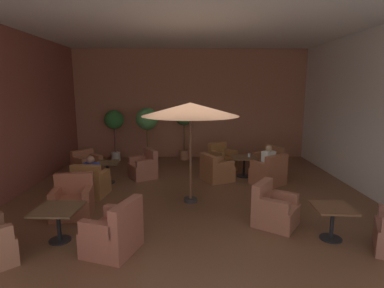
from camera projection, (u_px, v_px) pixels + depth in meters
ground_plane at (192, 201)px, 7.49m from camera, size 9.05×9.78×0.02m
wall_back_brick at (190, 104)px, 11.88m from camera, size 9.05×0.08×4.18m
wall_right_plain at (383, 115)px, 7.18m from camera, size 0.08×9.78×4.18m
ceiling_slab at (192, 19)px, 6.73m from camera, size 9.05×9.78×0.06m
cafe_table_front_left at (244, 162)px, 9.46m from camera, size 0.77×0.77×0.62m
armchair_front_left_north at (269, 173)px, 8.69m from camera, size 1.08×1.06×0.89m
armchair_front_left_east at (268, 163)px, 9.98m from camera, size 1.00×1.00×0.85m
armchair_front_left_south at (222, 160)px, 10.28m from camera, size 1.01×1.02×0.90m
armchair_front_left_west at (216, 170)px, 9.06m from camera, size 1.04×1.05×0.81m
cafe_table_front_right at (58, 215)px, 5.43m from camera, size 0.80×0.80×0.62m
armchair_front_right_north at (114, 233)px, 5.10m from camera, size 0.99×1.02×0.90m
armchair_front_right_east at (73, 201)px, 6.57m from camera, size 0.90×0.83×0.88m
cafe_table_mid_center at (333, 215)px, 5.50m from camera, size 0.71×0.71×0.62m
armchair_mid_center_east at (274, 210)px, 6.11m from camera, size 1.05×1.04×0.86m
cafe_table_rear_right at (108, 168)px, 8.82m from camera, size 0.66×0.66×0.62m
armchair_rear_right_north at (144, 167)px, 9.39m from camera, size 1.00×1.02×0.86m
armchair_rear_right_east at (87, 166)px, 9.53m from camera, size 1.00×1.01×0.80m
armchair_rear_right_south at (91, 184)px, 7.75m from camera, size 0.82×0.85×0.87m
patio_umbrella_tall_red at (190, 110)px, 7.04m from camera, size 2.25×2.25×2.38m
potted_tree_left_corner at (147, 123)px, 10.60m from camera, size 0.77×0.77×2.05m
potted_tree_mid_left at (184, 121)px, 11.54m from camera, size 0.72×0.72×2.04m
potted_tree_mid_right at (114, 123)px, 11.33m from camera, size 0.71×0.71×1.91m
patron_blue_shirt at (91, 170)px, 7.74m from camera, size 0.40×0.27×0.63m
patron_by_window at (268, 159)px, 8.64m from camera, size 0.42×0.40×0.68m
iced_drink_cup at (249, 155)px, 9.43m from camera, size 0.08×0.08×0.11m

